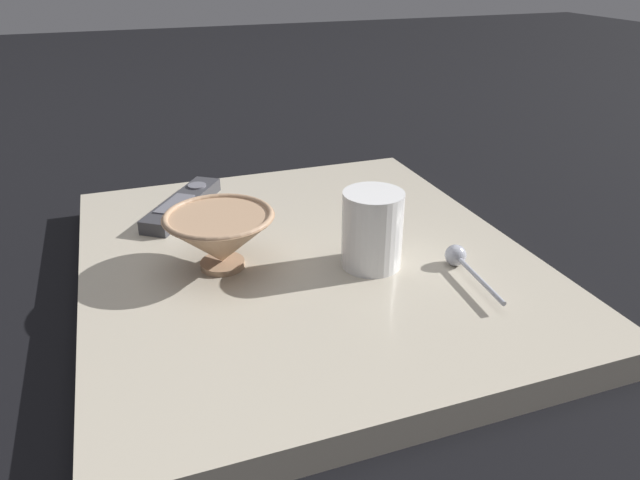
{
  "coord_description": "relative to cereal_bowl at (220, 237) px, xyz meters",
  "views": [
    {
      "loc": [
        0.22,
        0.68,
        0.42
      ],
      "look_at": [
        -0.02,
        0.01,
        0.06
      ],
      "focal_mm": 32.89,
      "sensor_mm": 36.0,
      "label": 1
    }
  ],
  "objects": [
    {
      "name": "cereal_bowl",
      "position": [
        0.0,
        0.0,
        0.0
      ],
      "size": [
        0.14,
        0.14,
        0.08
      ],
      "color": "tan",
      "rests_on": "table"
    },
    {
      "name": "table",
      "position": [
        -0.12,
        0.0,
        -0.06
      ],
      "size": [
        0.59,
        0.66,
        0.04
      ],
      "color": "#B7AD99",
      "rests_on": "ground"
    },
    {
      "name": "teaspoon",
      "position": [
        -0.29,
        0.11,
        -0.03
      ],
      "size": [
        0.03,
        0.14,
        0.03
      ],
      "color": "#A3A5B2",
      "rests_on": "table"
    },
    {
      "name": "coffee_mug",
      "position": [
        -0.19,
        0.06,
        0.01
      ],
      "size": [
        0.08,
        0.08,
        0.1
      ],
      "color": "white",
      "rests_on": "table"
    },
    {
      "name": "ground_plane",
      "position": [
        -0.12,
        0.0,
        -0.08
      ],
      "size": [
        6.0,
        6.0,
        0.0
      ],
      "primitive_type": "plane",
      "color": "black"
    },
    {
      "name": "tv_remote_near",
      "position": [
        0.02,
        -0.2,
        -0.03
      ],
      "size": [
        0.15,
        0.19,
        0.02
      ],
      "color": "#38383D",
      "rests_on": "table"
    }
  ]
}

